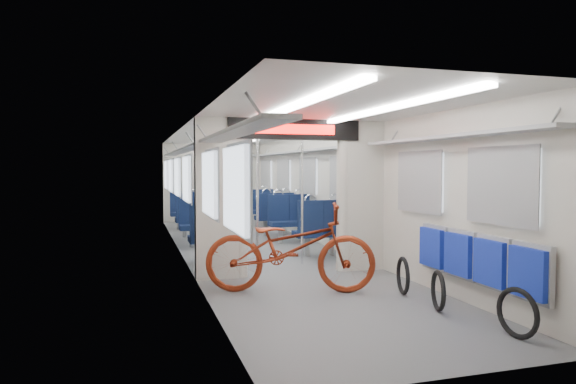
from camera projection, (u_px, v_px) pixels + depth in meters
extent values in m
plane|color=#515456|center=(261.00, 253.00, 9.61)|extent=(12.00, 12.00, 0.00)
cube|color=beige|center=(182.00, 192.00, 9.13)|extent=(0.02, 12.00, 2.30)
cube|color=beige|center=(334.00, 190.00, 9.97)|extent=(0.02, 12.00, 2.30)
cube|color=beige|center=(213.00, 183.00, 15.29)|extent=(2.90, 0.02, 2.30)
cube|color=beige|center=(454.00, 226.00, 3.81)|extent=(2.90, 0.02, 2.30)
cube|color=silver|center=(261.00, 129.00, 9.50)|extent=(2.90, 12.00, 0.02)
cube|color=white|center=(232.00, 130.00, 9.34)|extent=(0.12, 11.40, 0.04)
cube|color=white|center=(289.00, 132.00, 9.66)|extent=(0.12, 11.40, 0.04)
cube|color=beige|center=(218.00, 209.00, 7.32)|extent=(0.65, 0.18, 2.00)
cube|color=beige|center=(362.00, 206.00, 7.97)|extent=(0.65, 0.18, 2.00)
cube|color=beige|center=(293.00, 130.00, 7.59)|extent=(2.90, 0.18, 0.30)
cylinder|color=beige|center=(240.00, 208.00, 7.41)|extent=(0.20, 0.20, 2.00)
cylinder|color=beige|center=(343.00, 206.00, 7.88)|extent=(0.20, 0.20, 2.00)
cube|color=black|center=(295.00, 129.00, 7.49)|extent=(2.00, 0.03, 0.30)
cube|color=#FF0C07|center=(296.00, 129.00, 7.46)|extent=(1.20, 0.02, 0.14)
cube|color=silver|center=(235.00, 189.00, 4.54)|extent=(0.04, 1.00, 0.75)
cube|color=silver|center=(503.00, 186.00, 5.36)|extent=(0.04, 1.00, 0.75)
cube|color=silver|center=(209.00, 184.00, 6.07)|extent=(0.04, 1.00, 0.75)
cube|color=silver|center=(421.00, 182.00, 6.89)|extent=(0.04, 1.00, 0.75)
cube|color=silver|center=(186.00, 179.00, 8.65)|extent=(0.04, 1.00, 0.75)
cube|color=silver|center=(342.00, 178.00, 9.47)|extent=(0.04, 1.00, 0.75)
cube|color=silver|center=(177.00, 177.00, 10.47)|extent=(0.04, 1.00, 0.75)
cube|color=silver|center=(308.00, 176.00, 11.29)|extent=(0.04, 1.00, 0.75)
cube|color=silver|center=(171.00, 176.00, 12.28)|extent=(0.04, 1.00, 0.75)
cube|color=silver|center=(284.00, 175.00, 13.11)|extent=(0.04, 1.00, 0.75)
cube|color=silver|center=(166.00, 175.00, 14.00)|extent=(0.04, 1.00, 0.75)
cube|color=silver|center=(267.00, 174.00, 14.83)|extent=(0.04, 1.00, 0.75)
cube|color=gray|center=(234.00, 133.00, 5.32)|extent=(0.30, 3.60, 0.04)
cube|color=gray|center=(446.00, 137.00, 6.06)|extent=(0.30, 3.60, 0.04)
cube|color=gray|center=(182.00, 151.00, 11.06)|extent=(0.30, 7.60, 0.04)
cube|color=gray|center=(294.00, 152.00, 11.79)|extent=(0.30, 7.60, 0.04)
cube|color=gray|center=(213.00, 188.00, 15.24)|extent=(0.90, 0.05, 2.00)
imported|color=maroon|center=(290.00, 248.00, 6.52)|extent=(2.29, 1.40, 1.14)
cube|color=gray|center=(532.00, 273.00, 4.92)|extent=(0.06, 0.50, 0.57)
cube|color=#102197|center=(527.00, 273.00, 4.90)|extent=(0.06, 0.46, 0.48)
cube|color=gray|center=(494.00, 263.00, 5.45)|extent=(0.06, 0.50, 0.57)
cube|color=#102197|center=(489.00, 263.00, 5.43)|extent=(0.06, 0.46, 0.48)
cube|color=gray|center=(462.00, 254.00, 5.97)|extent=(0.06, 0.50, 0.57)
cube|color=#102197|center=(458.00, 254.00, 5.96)|extent=(0.06, 0.46, 0.48)
cube|color=gray|center=(435.00, 247.00, 6.50)|extent=(0.06, 0.50, 0.57)
cube|color=#102197|center=(431.00, 247.00, 6.48)|extent=(0.06, 0.46, 0.48)
torus|color=black|center=(517.00, 316.00, 4.75)|extent=(0.11, 0.49, 0.48)
torus|color=black|center=(438.00, 293.00, 5.67)|extent=(0.18, 0.45, 0.46)
torus|color=black|center=(403.00, 278.00, 6.42)|extent=(0.16, 0.48, 0.48)
cube|color=#0C1736|center=(232.00, 238.00, 8.68)|extent=(0.48, 0.45, 0.10)
cylinder|color=gray|center=(232.00, 251.00, 8.69)|extent=(0.10, 0.10, 0.35)
cube|color=#0C1736|center=(233.00, 219.00, 8.48)|extent=(0.48, 0.09, 0.59)
torus|color=silver|center=(233.00, 201.00, 8.47)|extent=(0.24, 0.03, 0.24)
cube|color=#0C1736|center=(215.00, 226.00, 10.42)|extent=(0.48, 0.45, 0.10)
cylinder|color=gray|center=(215.00, 237.00, 10.43)|extent=(0.10, 0.10, 0.35)
cube|color=#0C1736|center=(214.00, 209.00, 10.58)|extent=(0.48, 0.09, 0.59)
torus|color=silver|center=(213.00, 194.00, 10.57)|extent=(0.24, 0.03, 0.24)
cube|color=#0C1736|center=(204.00, 239.00, 8.54)|extent=(0.48, 0.45, 0.10)
cylinder|color=gray|center=(204.00, 253.00, 8.55)|extent=(0.10, 0.10, 0.35)
cube|color=#0C1736|center=(205.00, 220.00, 8.35)|extent=(0.48, 0.09, 0.59)
torus|color=silver|center=(205.00, 201.00, 8.33)|extent=(0.24, 0.03, 0.24)
cube|color=#0C1736|center=(192.00, 227.00, 10.28)|extent=(0.48, 0.45, 0.10)
cylinder|color=gray|center=(192.00, 238.00, 10.30)|extent=(0.10, 0.10, 0.35)
cube|color=#0C1736|center=(191.00, 209.00, 10.44)|extent=(0.48, 0.09, 0.59)
torus|color=silver|center=(190.00, 195.00, 10.43)|extent=(0.24, 0.03, 0.24)
cube|color=#0C1736|center=(307.00, 234.00, 9.20)|extent=(0.46, 0.43, 0.10)
cylinder|color=gray|center=(307.00, 246.00, 9.21)|extent=(0.10, 0.10, 0.35)
cube|color=#0C1736|center=(311.00, 216.00, 9.02)|extent=(0.46, 0.08, 0.56)
torus|color=silver|center=(311.00, 200.00, 9.01)|extent=(0.23, 0.03, 0.23)
cube|color=#0C1736|center=(280.00, 224.00, 10.87)|extent=(0.46, 0.43, 0.10)
cylinder|color=gray|center=(281.00, 234.00, 10.88)|extent=(0.10, 0.10, 0.35)
cube|color=#0C1736|center=(278.00, 208.00, 11.02)|extent=(0.46, 0.08, 0.56)
torus|color=silver|center=(278.00, 195.00, 11.01)|extent=(0.23, 0.03, 0.23)
cube|color=#0C1736|center=(332.00, 233.00, 9.34)|extent=(0.46, 0.43, 0.10)
cylinder|color=gray|center=(332.00, 245.00, 9.35)|extent=(0.10, 0.10, 0.35)
cube|color=#0C1736|center=(335.00, 216.00, 9.15)|extent=(0.46, 0.08, 0.56)
torus|color=silver|center=(335.00, 200.00, 9.14)|extent=(0.23, 0.03, 0.23)
cube|color=#0C1736|center=(302.00, 223.00, 11.01)|extent=(0.46, 0.43, 0.10)
cylinder|color=gray|center=(302.00, 234.00, 11.02)|extent=(0.10, 0.10, 0.35)
cube|color=#0C1736|center=(299.00, 207.00, 11.16)|extent=(0.46, 0.08, 0.56)
torus|color=silver|center=(299.00, 194.00, 11.14)|extent=(0.23, 0.03, 0.23)
cube|color=#0C1736|center=(205.00, 219.00, 11.84)|extent=(0.41, 0.38, 0.10)
cylinder|color=gray|center=(205.00, 229.00, 11.85)|extent=(0.10, 0.10, 0.35)
cube|color=#0C1736|center=(206.00, 207.00, 11.68)|extent=(0.41, 0.07, 0.50)
torus|color=silver|center=(206.00, 196.00, 11.67)|extent=(0.21, 0.03, 0.21)
cube|color=#0C1736|center=(197.00, 214.00, 13.33)|extent=(0.41, 0.38, 0.10)
cylinder|color=gray|center=(197.00, 222.00, 13.34)|extent=(0.10, 0.10, 0.35)
cube|color=#0C1736|center=(196.00, 202.00, 13.46)|extent=(0.41, 0.07, 0.50)
torus|color=silver|center=(196.00, 192.00, 13.45)|extent=(0.21, 0.03, 0.21)
cube|color=#0C1736|center=(185.00, 220.00, 11.71)|extent=(0.41, 0.38, 0.10)
cylinder|color=gray|center=(185.00, 230.00, 11.72)|extent=(0.10, 0.10, 0.35)
cube|color=#0C1736|center=(185.00, 207.00, 11.54)|extent=(0.41, 0.07, 0.50)
torus|color=silver|center=(185.00, 196.00, 11.53)|extent=(0.21, 0.03, 0.21)
cube|color=#0C1736|center=(179.00, 214.00, 13.19)|extent=(0.41, 0.38, 0.10)
cylinder|color=gray|center=(179.00, 223.00, 13.20)|extent=(0.10, 0.10, 0.35)
cube|color=#0C1736|center=(178.00, 202.00, 13.33)|extent=(0.41, 0.07, 0.50)
torus|color=silver|center=(178.00, 192.00, 13.32)|extent=(0.21, 0.03, 0.21)
cube|color=#0C1736|center=(265.00, 218.00, 12.15)|extent=(0.45, 0.42, 0.10)
cylinder|color=gray|center=(265.00, 227.00, 12.16)|extent=(0.10, 0.10, 0.35)
cube|color=#0C1736|center=(267.00, 205.00, 11.97)|extent=(0.45, 0.08, 0.55)
torus|color=silver|center=(267.00, 193.00, 11.96)|extent=(0.23, 0.03, 0.23)
cube|color=#0C1736|center=(249.00, 212.00, 13.77)|extent=(0.45, 0.42, 0.10)
cylinder|color=gray|center=(249.00, 220.00, 13.78)|extent=(0.10, 0.10, 0.35)
cube|color=#0C1736|center=(248.00, 200.00, 13.92)|extent=(0.45, 0.08, 0.55)
torus|color=silver|center=(248.00, 190.00, 13.91)|extent=(0.23, 0.03, 0.23)
cube|color=#0C1736|center=(284.00, 217.00, 12.28)|extent=(0.45, 0.42, 0.10)
cylinder|color=gray|center=(284.00, 227.00, 12.29)|extent=(0.10, 0.10, 0.35)
cube|color=#0C1736|center=(286.00, 204.00, 12.10)|extent=(0.45, 0.08, 0.55)
torus|color=silver|center=(286.00, 193.00, 12.09)|extent=(0.23, 0.03, 0.23)
cube|color=#0C1736|center=(266.00, 212.00, 13.91)|extent=(0.45, 0.42, 0.10)
cylinder|color=gray|center=(266.00, 220.00, 13.92)|extent=(0.10, 0.10, 0.35)
cube|color=#0C1736|center=(265.00, 199.00, 14.06)|extent=(0.45, 0.08, 0.55)
torus|color=silver|center=(265.00, 189.00, 14.04)|extent=(0.23, 0.03, 0.23)
cylinder|color=silver|center=(257.00, 195.00, 8.17)|extent=(0.05, 0.05, 2.30)
cylinder|color=silver|center=(302.00, 195.00, 8.40)|extent=(0.04, 0.04, 2.30)
cylinder|color=silver|center=(228.00, 188.00, 11.34)|extent=(0.04, 0.04, 2.30)
cylinder|color=silver|center=(252.00, 187.00, 11.44)|extent=(0.05, 0.05, 2.30)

